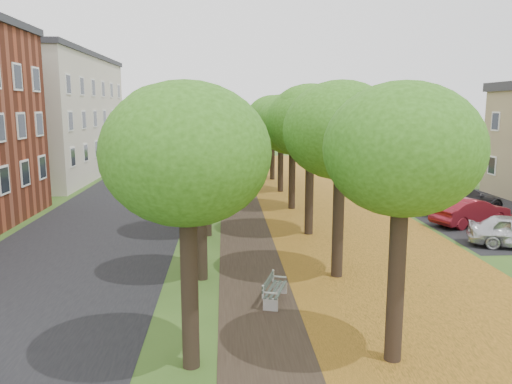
{
  "coord_description": "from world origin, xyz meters",
  "views": [
    {
      "loc": [
        -1.38,
        -10.88,
        6.01
      ],
      "look_at": [
        -0.08,
        9.42,
        2.5
      ],
      "focal_mm": 35.0,
      "sensor_mm": 36.0,
      "label": 1
    }
  ],
  "objects": [
    {
      "name": "ground",
      "position": [
        0.0,
        0.0,
        0.0
      ],
      "size": [
        120.0,
        120.0,
        0.0
      ],
      "primitive_type": "plane",
      "color": "#2D4C19",
      "rests_on": "ground"
    },
    {
      "name": "street_asphalt",
      "position": [
        -7.5,
        15.0,
        0.0
      ],
      "size": [
        8.0,
        70.0,
        0.01
      ],
      "primitive_type": "cube",
      "color": "black",
      "rests_on": "ground"
    },
    {
      "name": "footpath",
      "position": [
        0.0,
        15.0,
        0.0
      ],
      "size": [
        3.2,
        70.0,
        0.01
      ],
      "primitive_type": "cube",
      "color": "black",
      "rests_on": "ground"
    },
    {
      "name": "leaf_verge",
      "position": [
        5.0,
        15.0,
        0.01
      ],
      "size": [
        7.5,
        70.0,
        0.01
      ],
      "primitive_type": "cube",
      "color": "#AE6D20",
      "rests_on": "ground"
    },
    {
      "name": "parking_lot",
      "position": [
        13.5,
        16.0,
        0.0
      ],
      "size": [
        9.0,
        16.0,
        0.01
      ],
      "primitive_type": "cube",
      "color": "black",
      "rests_on": "ground"
    },
    {
      "name": "tree_row_west",
      "position": [
        -2.2,
        15.0,
        5.02
      ],
      "size": [
        3.95,
        33.95,
        6.73
      ],
      "color": "black",
      "rests_on": "ground"
    },
    {
      "name": "tree_row_east",
      "position": [
        2.6,
        15.0,
        5.02
      ],
      "size": [
        3.95,
        33.95,
        6.73
      ],
      "color": "black",
      "rests_on": "ground"
    },
    {
      "name": "building_cream",
      "position": [
        -17.0,
        33.0,
        5.21
      ],
      "size": [
        10.3,
        20.3,
        10.4
      ],
      "color": "beige",
      "rests_on": "ground"
    },
    {
      "name": "bench",
      "position": [
        0.11,
        3.78,
        0.39
      ],
      "size": [
        0.92,
        1.67,
        0.76
      ],
      "rotation": [
        0.0,
        0.0,
        1.26
      ],
      "color": "#28322B",
      "rests_on": "ground"
    },
    {
      "name": "car_red",
      "position": [
        11.16,
        13.26,
        0.7
      ],
      "size": [
        4.52,
        2.93,
        1.41
      ],
      "primitive_type": "imported",
      "rotation": [
        0.0,
        0.0,
        1.94
      ],
      "color": "maroon",
      "rests_on": "ground"
    },
    {
      "name": "car_grey",
      "position": [
        12.2,
        16.39,
        0.75
      ],
      "size": [
        5.6,
        3.66,
        1.51
      ],
      "primitive_type": "imported",
      "rotation": [
        0.0,
        0.0,
        1.9
      ],
      "color": "#323237",
      "rests_on": "ground"
    },
    {
      "name": "car_white",
      "position": [
        11.23,
        18.0,
        0.61
      ],
      "size": [
        4.79,
        3.29,
        1.22
      ],
      "primitive_type": "imported",
      "rotation": [
        0.0,
        0.0,
        1.89
      ],
      "color": "white",
      "rests_on": "ground"
    }
  ]
}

